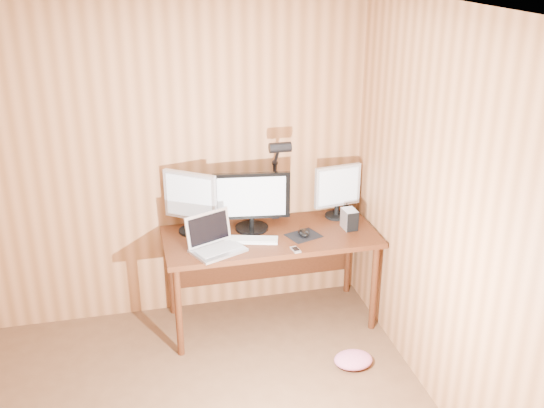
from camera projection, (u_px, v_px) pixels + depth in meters
name	position (u px, v px, depth m)	size (l,w,h in m)	color
room_shell	(155.00, 304.00, 2.93)	(4.00, 4.00, 4.00)	brown
desk	(268.00, 245.00, 4.89)	(1.60, 0.70, 0.75)	#48200F
monitor_center	(251.00, 200.00, 4.78)	(0.58, 0.25, 0.45)	black
monitor_left	(190.00, 200.00, 4.73)	(0.37, 0.28, 0.48)	black
monitor_right	(337.00, 190.00, 5.00)	(0.38, 0.18, 0.43)	black
laptop	(214.00, 241.00, 4.53)	(0.44, 0.40, 0.26)	silver
keyboard	(250.00, 240.00, 4.68)	(0.42, 0.23, 0.02)	white
mousepad	(304.00, 236.00, 4.76)	(0.23, 0.19, 0.00)	black
mouse	(304.00, 233.00, 4.75)	(0.07, 0.12, 0.04)	black
hard_drive	(349.00, 219.00, 4.86)	(0.10, 0.15, 0.15)	silver
phone	(296.00, 250.00, 4.53)	(0.06, 0.10, 0.01)	silver
speaker	(345.00, 208.00, 5.10)	(0.05, 0.05, 0.12)	black
desk_lamp	(278.00, 169.00, 4.83)	(0.16, 0.23, 0.71)	black
fabric_pile	(353.00, 360.00, 4.51)	(0.28, 0.23, 0.09)	#D16587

